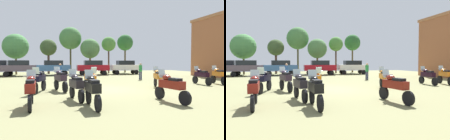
{
  "view_description": "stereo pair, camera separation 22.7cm",
  "coord_description": "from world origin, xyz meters",
  "views": [
    {
      "loc": [
        -2.83,
        -12.49,
        1.81
      ],
      "look_at": [
        1.97,
        3.74,
        1.12
      ],
      "focal_mm": 31.75,
      "sensor_mm": 36.0,
      "label": 1
    },
    {
      "loc": [
        -2.61,
        -12.56,
        1.81
      ],
      "look_at": [
        1.97,
        3.74,
        1.12
      ],
      "focal_mm": 31.75,
      "sensor_mm": 36.0,
      "label": 2
    }
  ],
  "objects": [
    {
      "name": "motorcycle_2",
      "position": [
        9.92,
        0.36,
        0.76
      ],
      "size": [
        0.78,
        2.17,
        1.5
      ],
      "rotation": [
        0.0,
        0.0,
        -0.26
      ],
      "color": "black",
      "rests_on": "ground"
    },
    {
      "name": "motorcycle_4",
      "position": [
        8.49,
        0.6,
        0.74
      ],
      "size": [
        0.62,
        2.22,
        1.45
      ],
      "rotation": [
        0.0,
        0.0,
        -0.06
      ],
      "color": "black",
      "rests_on": "ground"
    },
    {
      "name": "motorcycle_11",
      "position": [
        -1.83,
        -3.19,
        0.73
      ],
      "size": [
        0.69,
        2.07,
        1.44
      ],
      "rotation": [
        0.0,
        0.0,
        0.18
      ],
      "color": "black",
      "rests_on": "ground"
    },
    {
      "name": "tree_8",
      "position": [
        2.66,
        18.22,
        3.88
      ],
      "size": [
        3.05,
        3.05,
        5.41
      ],
      "color": "brown",
      "rests_on": "ground"
    },
    {
      "name": "motorcycle_5",
      "position": [
        2.19,
        -4.8,
        0.73
      ],
      "size": [
        0.68,
        2.21,
        1.45
      ],
      "rotation": [
        0.0,
        0.0,
        0.15
      ],
      "color": "black",
      "rests_on": "ground"
    },
    {
      "name": "motorcycle_7",
      "position": [
        -0.61,
        -0.09,
        0.75
      ],
      "size": [
        0.7,
        2.1,
        1.49
      ],
      "rotation": [
        0.0,
        0.0,
        3.33
      ],
      "color": "black",
      "rests_on": "ground"
    },
    {
      "name": "motorcycle_3",
      "position": [
        -3.71,
        -4.14,
        0.74
      ],
      "size": [
        0.62,
        2.24,
        1.46
      ],
      "rotation": [
        0.0,
        0.0,
        0.06
      ],
      "color": "black",
      "rests_on": "ground"
    },
    {
      "name": "motorcycle_6",
      "position": [
        -1.37,
        -4.86,
        0.74
      ],
      "size": [
        0.62,
        2.13,
        1.47
      ],
      "rotation": [
        0.0,
        0.0,
        0.06
      ],
      "color": "black",
      "rests_on": "ground"
    },
    {
      "name": "motorcycle_8",
      "position": [
        -2.45,
        0.07,
        0.76
      ],
      "size": [
        0.84,
        2.19,
        1.5
      ],
      "rotation": [
        0.0,
        0.0,
        0.3
      ],
      "color": "black",
      "rests_on": "ground"
    },
    {
      "name": "person_1",
      "position": [
        5.68,
        6.03,
        1.01
      ],
      "size": [
        0.48,
        0.48,
        1.69
      ],
      "rotation": [
        0.0,
        0.0,
        5.43
      ],
      "color": "#262D4A",
      "rests_on": "ground"
    },
    {
      "name": "motorcycle_9",
      "position": [
        -3.64,
        -0.18,
        0.76
      ],
      "size": [
        0.76,
        2.18,
        1.5
      ],
      "rotation": [
        0.0,
        0.0,
        2.9
      ],
      "color": "black",
      "rests_on": "ground"
    },
    {
      "name": "person_2",
      "position": [
        -2.25,
        6.3,
        0.99
      ],
      "size": [
        0.41,
        0.41,
        1.66
      ],
      "rotation": [
        0.0,
        0.0,
        3.39
      ],
      "color": "#2A333E",
      "rests_on": "ground"
    },
    {
      "name": "tree_6",
      "position": [
        -3.55,
        19.08,
        3.96
      ],
      "size": [
        2.47,
        2.47,
        5.23
      ],
      "color": "#4F3A30",
      "rests_on": "ground"
    },
    {
      "name": "tree_3",
      "position": [
        9.05,
        19.74,
        5.11
      ],
      "size": [
        2.75,
        2.75,
        6.51
      ],
      "color": "#4D3F28",
      "rests_on": "ground"
    },
    {
      "name": "tree_5",
      "position": [
        -7.98,
        18.54,
        4.02
      ],
      "size": [
        3.55,
        3.55,
        5.79
      ],
      "color": "brown",
      "rests_on": "ground"
    },
    {
      "name": "tree_7",
      "position": [
        -0.24,
        19.37,
        5.51
      ],
      "size": [
        3.48,
        3.48,
        7.25
      ],
      "color": "#4D4A2C",
      "rests_on": "ground"
    },
    {
      "name": "car_3",
      "position": [
        -7.03,
        14.91,
        1.19
      ],
      "size": [
        4.5,
        2.34,
        2.0
      ],
      "rotation": [
        0.0,
        0.0,
        1.7
      ],
      "color": "black",
      "rests_on": "ground"
    },
    {
      "name": "car_1",
      "position": [
        -2.86,
        15.12,
        1.19
      ],
      "size": [
        4.44,
        2.16,
        2.0
      ],
      "rotation": [
        0.0,
        0.0,
        1.66
      ],
      "color": "black",
      "rests_on": "ground"
    },
    {
      "name": "tree_2",
      "position": [
        5.64,
        18.02,
        4.61
      ],
      "size": [
        2.27,
        2.27,
        5.79
      ],
      "color": "#50382A",
      "rests_on": "ground"
    },
    {
      "name": "motorcycle_10",
      "position": [
        4.1,
        -0.26,
        0.74
      ],
      "size": [
        0.81,
        2.1,
        1.47
      ],
      "rotation": [
        0.0,
        0.0,
        -0.29
      ],
      "color": "black",
      "rests_on": "ground"
    },
    {
      "name": "car_4",
      "position": [
        7.28,
        14.83,
        1.19
      ],
      "size": [
        4.35,
        1.93,
        2.0
      ],
      "rotation": [
        0.0,
        0.0,
        1.54
      ],
      "color": "black",
      "rests_on": "ground"
    },
    {
      "name": "car_5",
      "position": [
        2.35,
        14.24,
        1.19
      ],
      "size": [
        4.35,
        1.91,
        2.0
      ],
      "rotation": [
        0.0,
        0.0,
        1.54
      ],
      "color": "black",
      "rests_on": "ground"
    },
    {
      "name": "ground_plane",
      "position": [
        0.0,
        0.0,
        0.01
      ],
      "size": [
        44.0,
        52.0,
        0.02
      ],
      "color": "#7E7D51"
    }
  ]
}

